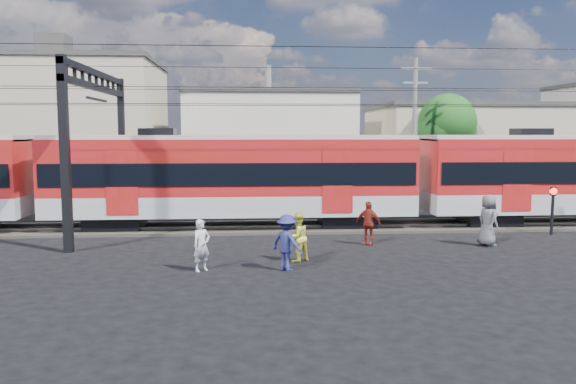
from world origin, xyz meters
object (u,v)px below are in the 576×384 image
(commuter_train, at_px, (237,175))
(pedestrian_a, at_px, (202,245))
(pedestrian_c, at_px, (287,243))
(crossing_signal, at_px, (553,202))

(commuter_train, distance_m, pedestrian_a, 7.81)
(pedestrian_c, bearing_deg, commuter_train, -35.19)
(commuter_train, relative_size, crossing_signal, 24.77)
(pedestrian_a, bearing_deg, commuter_train, 44.55)
(pedestrian_a, distance_m, pedestrian_c, 2.66)
(pedestrian_a, xyz_separation_m, pedestrian_c, (2.65, -0.12, 0.07))
(pedestrian_a, xyz_separation_m, crossing_signal, (14.18, 5.21, 0.60))
(pedestrian_a, distance_m, crossing_signal, 15.12)
(crossing_signal, bearing_deg, pedestrian_a, -159.83)
(commuter_train, bearing_deg, crossing_signal, -10.20)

